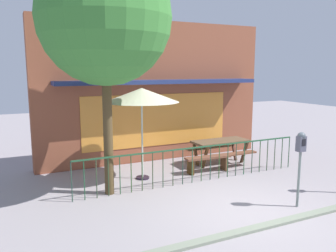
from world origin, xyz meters
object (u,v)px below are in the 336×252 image
(patio_umbrella, at_px, (142,96))
(parking_meter_far, at_px, (301,150))
(patio_bench, at_px, (208,160))
(picnic_table_left, at_px, (220,145))
(street_tree, at_px, (105,19))

(patio_umbrella, distance_m, parking_meter_far, 4.18)
(patio_umbrella, distance_m, patio_bench, 2.77)
(parking_meter_far, bearing_deg, patio_umbrella, 125.48)
(picnic_table_left, height_order, patio_bench, picnic_table_left)
(patio_umbrella, xyz_separation_m, patio_bench, (1.95, -0.27, -1.95))
(patio_bench, xyz_separation_m, street_tree, (-3.10, -0.48, 3.76))
(picnic_table_left, height_order, street_tree, street_tree)
(patio_umbrella, xyz_separation_m, street_tree, (-1.15, -0.74, 1.81))
(picnic_table_left, relative_size, street_tree, 0.32)
(patio_bench, distance_m, parking_meter_far, 3.21)
(picnic_table_left, distance_m, street_tree, 5.36)
(patio_umbrella, xyz_separation_m, parking_meter_far, (2.36, -3.30, -1.01))
(street_tree, bearing_deg, patio_bench, 8.75)
(patio_bench, relative_size, parking_meter_far, 0.85)
(street_tree, bearing_deg, parking_meter_far, -36.16)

